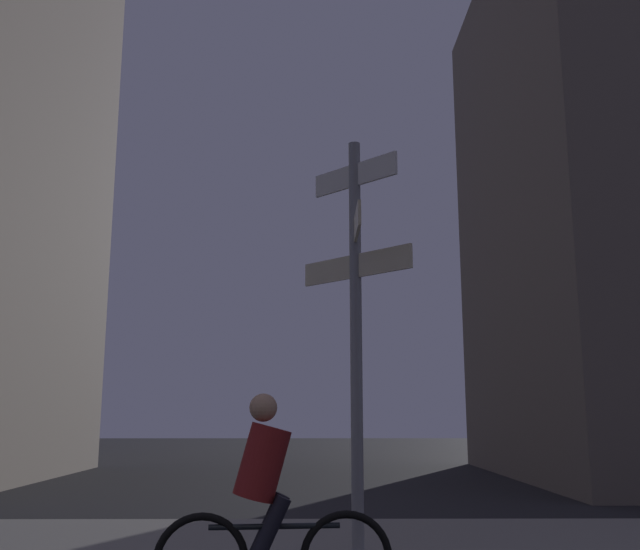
% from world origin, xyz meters
% --- Properties ---
extents(sidewalk_kerb, '(40.00, 2.62, 0.14)m').
position_xyz_m(sidewalk_kerb, '(0.00, 6.41, 0.07)').
color(sidewalk_kerb, gray).
rests_on(sidewalk_kerb, ground_plane).
extents(signpost, '(1.03, 1.50, 4.10)m').
position_xyz_m(signpost, '(1.46, 5.40, 2.57)').
color(signpost, gray).
rests_on(signpost, sidewalk_kerb).
extents(cyclist, '(1.82, 0.36, 1.61)m').
position_xyz_m(cyclist, '(0.70, 4.02, 0.75)').
color(cyclist, black).
rests_on(cyclist, ground_plane).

